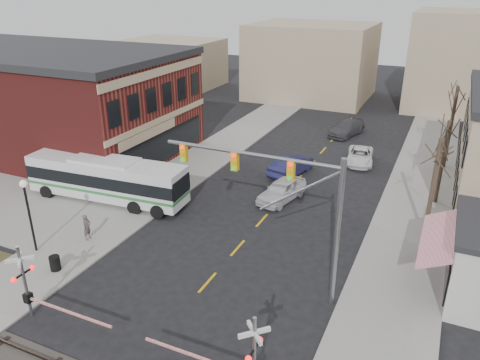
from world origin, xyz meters
The scene contains 19 objects.
ground centered at (0.00, 0.00, 0.00)m, with size 160.00×160.00×0.00m, color black.
sidewalk_west centered at (-9.50, 20.00, 0.06)m, with size 5.00×60.00×0.12m, color gray.
sidewalk_east centered at (9.50, 20.00, 0.06)m, with size 5.00×60.00×0.12m, color gray.
brick_building centered at (-26.98, 16.00, 4.81)m, with size 30.40×15.40×9.60m.
tree_east_a centered at (10.50, 12.00, 3.50)m, with size 0.28×0.28×6.75m.
tree_east_b centered at (10.80, 18.00, 3.27)m, with size 0.28×0.28×6.30m.
tree_east_c centered at (11.00, 26.00, 3.72)m, with size 0.28×0.28×7.20m.
transit_bus centered at (-11.83, 8.20, 1.82)m, with size 12.66×3.65×3.22m.
traffic_signal_mast centered at (4.00, 3.20, 5.72)m, with size 9.56×0.30×8.00m.
rr_crossing_west centered at (-6.25, -4.10, 1.97)m, with size 5.60×1.36×4.00m.
rr_crossing_east centered at (4.94, -4.06, 1.97)m, with size 5.60×1.36×4.00m.
street_lamp centered at (-11.12, 0.43, 3.44)m, with size 0.44×0.44×4.69m.
trash_bin centered at (-8.45, -0.66, 0.56)m, with size 0.60×0.60×0.87m, color black.
car_a centered at (0.10, 13.72, 0.82)m, with size 1.94×4.82×1.64m, color silver.
car_b centered at (-0.91, 18.92, 0.83)m, with size 1.75×5.02×1.65m, color #1B1C45.
car_c centered at (3.93, 24.12, 0.67)m, with size 2.23×4.84×1.35m, color white.
car_d centered at (0.93, 31.99, 0.78)m, with size 2.18×5.35×1.55m, color #3F3E43.
pedestrian_near centered at (-9.12, 2.83, 0.98)m, with size 0.63×0.41×1.72m, color #584947.
pedestrian_far centered at (-10.62, 8.29, 0.91)m, with size 0.77×0.60×1.58m, color #34385B.
Camera 1 is at (10.63, -16.87, 15.47)m, focal length 35.00 mm.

